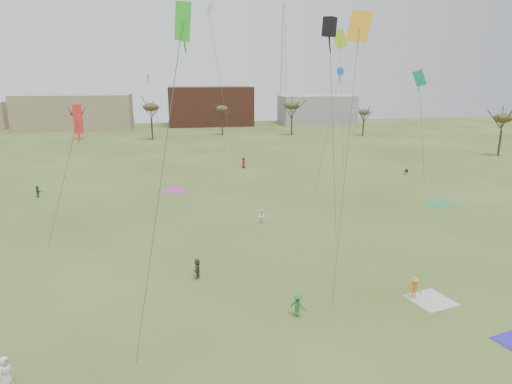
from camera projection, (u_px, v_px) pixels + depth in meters
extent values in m
plane|color=#384F18|center=(290.00, 322.00, 28.47)|extent=(260.00, 260.00, 0.00)
imported|color=white|center=(5.00, 371.00, 22.42)|extent=(0.83, 0.93, 1.60)
imported|color=#257034|center=(298.00, 305.00, 28.91)|extent=(1.16, 1.09, 1.58)
imported|color=#4E4237|center=(197.00, 268.00, 34.48)|extent=(0.69, 1.51, 1.57)
imported|color=orange|center=(414.00, 288.00, 31.27)|extent=(1.11, 1.18, 1.60)
imported|color=white|center=(262.00, 216.00, 47.34)|extent=(0.91, 0.85, 1.49)
imported|color=#2B6421|center=(38.00, 191.00, 57.56)|extent=(1.23, 1.39, 1.52)
imported|color=maroon|center=(244.00, 163.00, 75.76)|extent=(0.88, 1.07, 1.87)
cube|color=beige|center=(431.00, 300.00, 31.17)|extent=(3.27, 3.27, 0.03)
cube|color=#B9399C|center=(175.00, 191.00, 61.06)|extent=(3.92, 3.92, 0.03)
cube|color=#2F834F|center=(439.00, 204.00, 54.49)|extent=(3.90, 3.90, 0.03)
cube|color=#141233|center=(406.00, 172.00, 70.68)|extent=(0.71, 0.71, 0.04)
cube|color=#141233|center=(407.00, 171.00, 70.80)|extent=(0.43, 0.46, 0.44)
cube|color=red|center=(78.00, 119.00, 35.04)|extent=(1.16, 1.16, 2.28)
cube|color=red|center=(79.00, 129.00, 35.24)|extent=(0.08, 0.08, 2.06)
cylinder|color=#4C4C51|center=(62.00, 186.00, 36.76)|extent=(3.80, 1.43, 11.05)
cube|color=green|center=(183.00, 21.00, 19.05)|extent=(0.82, 0.82, 1.61)
cube|color=green|center=(183.00, 35.00, 19.19)|extent=(0.08, 0.08, 1.45)
cylinder|color=#4C4C51|center=(157.00, 208.00, 20.94)|extent=(3.09, 0.16, 16.60)
cube|color=orange|center=(359.00, 26.00, 30.24)|extent=(1.03, 1.03, 2.02)
cube|color=orange|center=(359.00, 37.00, 30.42)|extent=(0.08, 0.08, 1.82)
cylinder|color=#4C4C51|center=(346.00, 162.00, 29.52)|extent=(3.22, 5.65, 17.62)
cube|color=black|center=(329.00, 27.00, 35.23)|extent=(0.86, 0.86, 1.47)
cube|color=black|center=(329.00, 38.00, 35.45)|extent=(0.08, 0.08, 2.20)
cylinder|color=#4C4C51|center=(333.00, 140.00, 37.96)|extent=(1.70, 0.67, 18.11)
cone|color=blue|center=(340.00, 71.00, 49.72)|extent=(0.94, 0.07, 0.94)
cube|color=blue|center=(340.00, 77.00, 49.87)|extent=(0.08, 0.08, 1.54)
cylinder|color=#4C4C51|center=(327.00, 137.00, 51.82)|extent=(2.31, 0.94, 14.84)
cube|color=#B0E926|center=(340.00, 39.00, 61.40)|extent=(1.20, 1.20, 2.37)
cube|color=#B0E926|center=(340.00, 45.00, 61.61)|extent=(0.08, 0.08, 2.13)
cylinder|color=#4C4C51|center=(342.00, 111.00, 61.96)|extent=(0.11, 3.98, 19.28)
cone|color=red|center=(148.00, 77.00, 74.81)|extent=(0.80, 0.06, 0.80)
cube|color=red|center=(148.00, 80.00, 74.93)|extent=(0.08, 0.08, 1.31)
cylinder|color=#4C4C51|center=(157.00, 121.00, 74.05)|extent=(2.55, 5.89, 14.27)
cube|color=teal|center=(420.00, 78.00, 56.32)|extent=(1.02, 1.02, 2.01)
cube|color=teal|center=(419.00, 84.00, 56.49)|extent=(0.08, 0.08, 1.81)
cylinder|color=#4C4C51|center=(422.00, 133.00, 58.29)|extent=(2.18, 0.05, 14.07)
cube|color=white|center=(207.00, 7.00, 62.86)|extent=(0.94, 0.94, 1.61)
cube|color=white|center=(208.00, 15.00, 63.09)|extent=(0.08, 0.08, 2.42)
cylinder|color=#4C4C51|center=(222.00, 94.00, 64.48)|extent=(3.40, 3.56, 23.72)
cylinder|color=#3A2B1E|center=(78.00, 131.00, 110.19)|extent=(0.40, 0.40, 4.32)
ellipsoid|color=#473D1E|center=(77.00, 113.00, 109.13)|extent=(3.02, 3.02, 1.58)
cylinder|color=#3A2B1E|center=(152.00, 129.00, 109.41)|extent=(0.40, 0.40, 5.40)
ellipsoid|color=#473D1E|center=(151.00, 107.00, 108.09)|extent=(3.78, 3.78, 1.98)
cylinder|color=#3A2B1E|center=(222.00, 126.00, 118.38)|extent=(0.40, 0.40, 4.68)
ellipsoid|color=#473D1E|center=(222.00, 109.00, 117.23)|extent=(3.28, 3.28, 1.72)
cylinder|color=#3A2B1E|center=(292.00, 125.00, 117.66)|extent=(0.40, 0.40, 5.28)
ellipsoid|color=#473D1E|center=(292.00, 106.00, 116.37)|extent=(3.70, 3.70, 1.94)
cylinder|color=#3A2B1E|center=(363.00, 128.00, 116.20)|extent=(0.40, 0.40, 4.20)
ellipsoid|color=#473D1E|center=(364.00, 112.00, 115.18)|extent=(2.94, 2.94, 1.54)
cylinder|color=#3A2B1E|center=(500.00, 143.00, 87.16)|extent=(0.40, 0.40, 5.04)
ellipsoid|color=#473D1E|center=(503.00, 118.00, 85.93)|extent=(3.53, 3.53, 1.85)
cube|color=#937F60|center=(75.00, 112.00, 130.47)|extent=(32.00, 14.00, 10.00)
cube|color=brown|center=(210.00, 106.00, 142.01)|extent=(26.00, 16.00, 12.00)
cube|color=gray|center=(317.00, 110.00, 146.64)|extent=(24.00, 12.00, 9.00)
cylinder|color=#9EA3A8|center=(286.00, 64.00, 148.04)|extent=(0.16, 0.16, 38.00)
cylinder|color=#9EA3A8|center=(281.00, 64.00, 148.55)|extent=(0.16, 0.16, 38.00)
cylinder|color=#9EA3A8|center=(282.00, 64.00, 147.06)|extent=(0.16, 0.16, 38.00)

